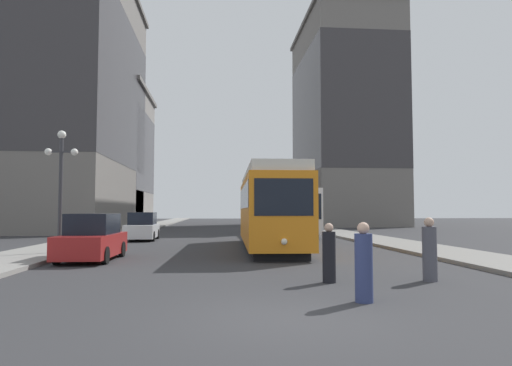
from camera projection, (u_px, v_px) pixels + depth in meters
The scene contains 14 objects.
ground_plane at pixel (284, 319), 8.10m from camera, with size 200.00×200.00×0.00m, color #303033.
sidewalk_left at pixel (142, 228), 47.09m from camera, with size 3.24×120.00×0.15m, color gray.
sidewalk_right at pixel (311, 228), 48.66m from camera, with size 3.24×120.00×0.15m, color gray.
streetcar at pixel (269, 207), 23.05m from camera, with size 2.98×12.81×3.89m.
transit_bus at pixel (289, 210), 35.57m from camera, with size 2.74×11.58×3.45m.
parked_car_left_near at pixel (142, 227), 29.66m from camera, with size 1.97×4.41×1.82m.
parked_car_left_mid at pixel (92, 239), 17.70m from camera, with size 1.95×4.30×1.82m.
pedestrian_crossing_near at pixel (364, 265), 9.64m from camera, with size 0.38×0.38×1.70m.
pedestrian_crossing_far at pixel (329, 255), 12.24m from camera, with size 0.36×0.36×1.60m.
pedestrian_on_sidewalk at pixel (430, 251), 12.52m from camera, with size 0.39×0.39×1.75m.
lamp_post_left_near at pixel (61, 172), 19.61m from camera, with size 1.41×0.36×5.27m.
building_left_corner at pixel (65, 97), 46.77m from camera, with size 13.20×24.10×26.50m.
building_left_midblock at pixel (108, 156), 60.03m from camera, with size 10.74×15.40×17.93m.
building_right_corner at pixel (344, 120), 61.43m from camera, with size 11.33×19.69×27.54m.
Camera 1 is at (-1.22, -8.15, 1.95)m, focal length 31.78 mm.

